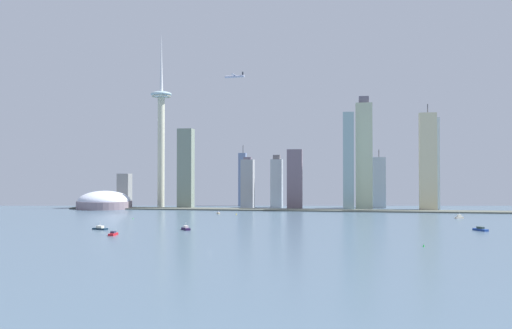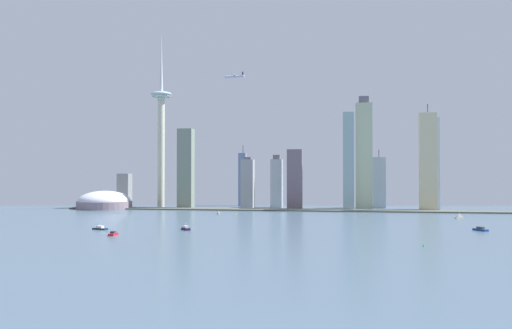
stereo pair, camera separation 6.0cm
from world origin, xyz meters
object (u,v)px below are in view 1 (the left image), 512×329
at_px(boat_0, 480,229).
at_px(channel_buoy_2, 236,214).
at_px(skyscraper_4, 348,161).
at_px(channel_buoy_1, 133,218).
at_px(skyscraper_1, 186,169).
at_px(skyscraper_3, 248,183).
at_px(skyscraper_11, 431,163).
at_px(boat_2, 218,213).
at_px(skyscraper_7, 379,183).
at_px(airplane, 234,76).
at_px(stadium_dome, 104,202).
at_px(boat_4, 100,228).
at_px(skyscraper_2, 295,179).
at_px(channel_buoy_0, 424,245).
at_px(skyscraper_9, 428,162).
at_px(skyscraper_6, 348,190).
at_px(skyscraper_8, 277,183).
at_px(skyscraper_5, 124,190).
at_px(skyscraper_0, 243,179).
at_px(skyscraper_10, 364,155).
at_px(observation_tower, 161,126).
at_px(boat_5, 186,228).
at_px(boat_1, 113,234).

bearing_deg(boat_0, channel_buoy_2, 29.65).
xyz_separation_m(skyscraper_4, channel_buoy_1, (-281.13, -215.38, -79.27)).
relative_size(skyscraper_1, skyscraper_3, 1.55).
relative_size(skyscraper_11, boat_2, 19.02).
height_order(skyscraper_7, airplane, airplane).
xyz_separation_m(skyscraper_7, boat_2, (-244.79, -187.40, -42.85)).
height_order(skyscraper_3, boat_0, skyscraper_3).
distance_m(stadium_dome, boat_4, 356.66).
xyz_separation_m(skyscraper_2, boat_2, (-102.56, -120.13, -48.75)).
bearing_deg(boat_0, channel_buoy_0, 120.92).
relative_size(skyscraper_9, channel_buoy_2, 63.11).
xyz_separation_m(skyscraper_9, channel_buoy_2, (-287.52, -126.20, -77.42)).
relative_size(skyscraper_6, skyscraper_7, 0.62).
xyz_separation_m(skyscraper_3, skyscraper_8, (47.37, 28.60, 1.18)).
bearing_deg(skyscraper_3, skyscraper_5, 176.11).
bearing_deg(skyscraper_7, skyscraper_2, -154.69).
height_order(skyscraper_9, skyscraper_11, skyscraper_9).
bearing_deg(skyscraper_0, skyscraper_1, -132.79).
bearing_deg(skyscraper_10, observation_tower, -177.95).
distance_m(observation_tower, boat_5, 413.08).
distance_m(observation_tower, channel_buoy_2, 259.16).
bearing_deg(skyscraper_0, boat_1, -93.90).
height_order(skyscraper_7, channel_buoy_1, skyscraper_7).
xyz_separation_m(skyscraper_8, skyscraper_9, (250.87, -55.50, 34.62)).
height_order(skyscraper_4, channel_buoy_0, skyscraper_4).
relative_size(skyscraper_6, airplane, 1.95).
bearing_deg(channel_buoy_2, boat_5, -92.83).
distance_m(boat_2, channel_buoy_0, 406.27).
distance_m(observation_tower, skyscraper_9, 456.40).
bearing_deg(airplane, skyscraper_10, -146.49).
bearing_deg(skyscraper_2, skyscraper_8, 126.11).
relative_size(skyscraper_0, channel_buoy_0, 52.78).
bearing_deg(skyscraper_4, skyscraper_6, 90.96).
relative_size(skyscraper_5, boat_1, 4.05).
relative_size(skyscraper_2, channel_buoy_1, 64.08).
bearing_deg(stadium_dome, channel_buoy_2, -21.37).
bearing_deg(channel_buoy_1, observation_tower, 100.77).
xyz_separation_m(skyscraper_10, channel_buoy_2, (-188.04, -153.02, -90.14)).
bearing_deg(skyscraper_2, channel_buoy_1, -130.36).
bearing_deg(skyscraper_11, skyscraper_8, 176.71).
bearing_deg(skyscraper_8, skyscraper_10, -10.73).
bearing_deg(skyscraper_5, skyscraper_2, -6.73).
xyz_separation_m(skyscraper_5, skyscraper_8, (280.70, 12.72, 14.16)).
height_order(observation_tower, boat_1, observation_tower).
bearing_deg(skyscraper_0, skyscraper_5, -166.37).
xyz_separation_m(observation_tower, skyscraper_10, (351.88, 12.63, -53.42)).
distance_m(skyscraper_1, boat_2, 161.23).
bearing_deg(boat_5, skyscraper_11, 104.49).
height_order(skyscraper_4, boat_0, skyscraper_4).
height_order(skyscraper_6, boat_5, skyscraper_6).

